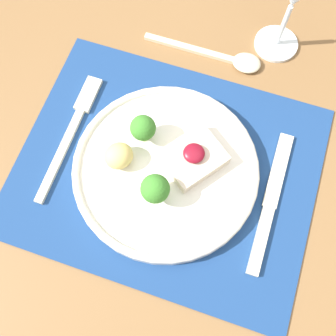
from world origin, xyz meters
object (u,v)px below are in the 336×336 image
object	(u,v)px
dinner_plate	(167,169)
fork	(73,127)
spoon	(228,58)
knife	(268,210)

from	to	relation	value
dinner_plate	fork	distance (m)	0.16
dinner_plate	spoon	world-z (taller)	dinner_plate
spoon	dinner_plate	bearing A→B (deg)	-94.82
knife	spoon	distance (m)	0.26
dinner_plate	knife	world-z (taller)	dinner_plate
dinner_plate	fork	xyz separation A→B (m)	(-0.16, 0.02, -0.01)
knife	spoon	size ratio (longest dim) A/B	1.09
dinner_plate	spoon	xyz separation A→B (m)	(0.03, 0.22, -0.01)
knife	spoon	bearing A→B (deg)	115.57
spoon	knife	bearing A→B (deg)	-58.53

